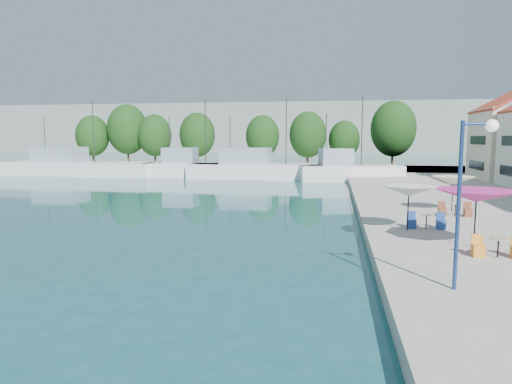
% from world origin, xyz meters
% --- Properties ---
extents(quay_far, '(90.00, 16.00, 0.60)m').
position_xyz_m(quay_far, '(-8.00, 67.00, 0.30)').
color(quay_far, '#A29E93').
rests_on(quay_far, ground).
extents(hill_west, '(180.00, 40.00, 16.00)m').
position_xyz_m(hill_west, '(-30.00, 160.00, 8.00)').
color(hill_west, gray).
rests_on(hill_west, ground).
extents(hill_east, '(140.00, 40.00, 12.00)m').
position_xyz_m(hill_east, '(40.00, 180.00, 6.00)').
color(hill_east, gray).
rests_on(hill_east, ground).
extents(trawler_01, '(21.13, 6.08, 10.20)m').
position_xyz_m(trawler_01, '(-29.85, 54.70, 1.07)').
color(trawler_01, silver).
rests_on(trawler_01, ground).
extents(trawler_02, '(13.69, 3.64, 10.20)m').
position_xyz_m(trawler_02, '(-13.39, 54.16, 1.07)').
color(trawler_02, white).
rests_on(trawler_02, ground).
extents(trawler_03, '(20.13, 5.27, 10.20)m').
position_xyz_m(trawler_03, '(-3.98, 54.16, 1.07)').
color(trawler_03, white).
rests_on(trawler_03, ground).
extents(trawler_04, '(12.61, 6.39, 10.20)m').
position_xyz_m(trawler_04, '(6.08, 52.85, 1.07)').
color(trawler_04, silver).
rests_on(trawler_04, ground).
extents(tree_01, '(5.56, 5.56, 8.22)m').
position_xyz_m(tree_01, '(-36.41, 70.67, 5.35)').
color(tree_01, '#3F2B19').
rests_on(tree_01, quay_far).
extents(tree_02, '(6.82, 6.82, 10.09)m').
position_xyz_m(tree_02, '(-30.55, 71.84, 6.43)').
color(tree_02, '#3F2B19').
rests_on(tree_02, quay_far).
extents(tree_03, '(5.63, 5.63, 8.34)m').
position_xyz_m(tree_03, '(-25.48, 71.39, 5.41)').
color(tree_03, '#3F2B19').
rests_on(tree_03, quay_far).
extents(tree_04, '(5.73, 5.73, 8.48)m').
position_xyz_m(tree_04, '(-17.49, 69.64, 5.49)').
color(tree_04, '#3F2B19').
rests_on(tree_04, quay_far).
extents(tree_05, '(5.48, 5.48, 8.11)m').
position_xyz_m(tree_05, '(-7.16, 71.86, 5.28)').
color(tree_05, '#3F2B19').
rests_on(tree_05, quay_far).
extents(tree_06, '(5.74, 5.74, 8.49)m').
position_xyz_m(tree_06, '(0.30, 69.59, 5.50)').
color(tree_06, '#3F2B19').
rests_on(tree_06, quay_far).
extents(tree_07, '(4.82, 4.82, 7.14)m').
position_xyz_m(tree_07, '(5.89, 71.21, 4.72)').
color(tree_07, '#3F2B19').
rests_on(tree_07, quay_far).
extents(tree_08, '(6.78, 6.78, 10.04)m').
position_xyz_m(tree_08, '(13.18, 70.52, 6.39)').
color(tree_08, '#3F2B19').
rests_on(tree_08, quay_far).
extents(umbrella_pink, '(3.32, 3.32, 2.39)m').
position_xyz_m(umbrella_pink, '(10.18, 17.81, 2.74)').
color(umbrella_pink, black).
rests_on(umbrella_pink, quay_right).
extents(umbrella_white, '(2.62, 2.62, 2.20)m').
position_xyz_m(umbrella_white, '(8.01, 20.89, 2.55)').
color(umbrella_white, black).
rests_on(umbrella_white, quay_right).
extents(umbrella_cream, '(2.61, 2.61, 2.15)m').
position_xyz_m(umbrella_cream, '(11.61, 27.45, 2.50)').
color(umbrella_cream, black).
rests_on(umbrella_cream, quay_right).
extents(cafe_table_01, '(1.82, 0.70, 0.76)m').
position_xyz_m(cafe_table_01, '(10.60, 16.25, 0.89)').
color(cafe_table_01, black).
rests_on(cafe_table_01, quay_right).
extents(cafe_table_02, '(1.82, 0.70, 0.76)m').
position_xyz_m(cafe_table_02, '(9.00, 21.52, 0.89)').
color(cafe_table_02, black).
rests_on(cafe_table_02, quay_right).
extents(cafe_table_03, '(1.82, 0.70, 0.76)m').
position_xyz_m(cafe_table_03, '(11.33, 25.51, 0.89)').
color(cafe_table_03, black).
rests_on(cafe_table_03, quay_right).
extents(street_lamp, '(1.04, 0.36, 5.03)m').
position_xyz_m(street_lamp, '(8.36, 12.16, 4.09)').
color(street_lamp, navy).
rests_on(street_lamp, quay_right).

